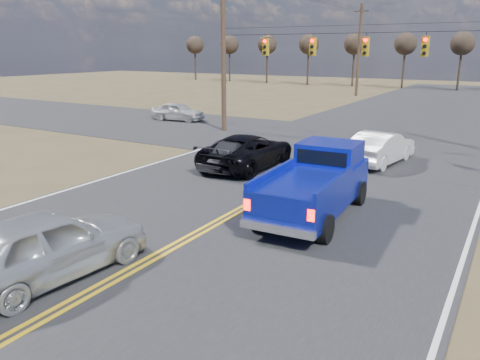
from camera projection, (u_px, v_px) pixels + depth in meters
The scene contains 12 objects.
ground at pixel (134, 269), 11.35m from camera, with size 160.00×160.00×0.00m, color brown.
road_main at pixel (301, 177), 19.61m from camera, with size 14.00×120.00×0.02m, color #28282B.
road_cross at pixel (359, 145), 26.21m from camera, with size 120.00×12.00×0.02m, color #28282B.
signal_gantry at pixel (374, 51), 24.42m from camera, with size 19.60×4.83×10.00m.
utility_poles at pixel (360, 48), 23.98m from camera, with size 19.60×58.32×10.00m.
treeline at pixel (404, 41), 32.08m from camera, with size 87.00×117.80×7.40m.
pickup_truck at pixel (316, 183), 14.85m from camera, with size 2.54×5.85×2.16m.
silver_suv at pixel (46, 245), 10.73m from camera, with size 1.96×4.87×1.66m, color #A9ACB1.
black_suv at pixel (248, 151), 21.05m from camera, with size 2.49×5.41×1.50m, color black.
white_car_queue at pixel (381, 148), 21.70m from camera, with size 1.60×4.60×1.52m, color white.
dgrey_car_queue at pixel (238, 153), 20.96m from camera, with size 1.93×4.74×1.37m, color #35363B.
cross_car_west at pixel (178, 112), 34.87m from camera, with size 4.01×1.61×1.37m, color silver.
Camera 1 is at (7.54, -7.54, 5.15)m, focal length 35.00 mm.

